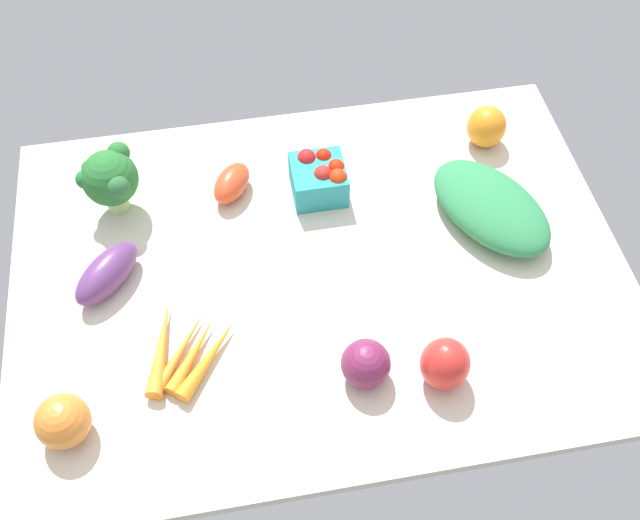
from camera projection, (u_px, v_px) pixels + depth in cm
name	position (u px, v px, depth cm)	size (l,w,h in cm)	color
tablecloth	(320.00, 270.00, 126.31)	(104.00, 76.00, 2.00)	beige
berry_basket	(320.00, 177.00, 132.36)	(9.60, 9.60, 7.79)	teal
eggplant	(107.00, 273.00, 121.08)	(13.89, 6.03, 6.03)	#60346D
heirloom_tomato_orange	(63.00, 421.00, 104.85)	(8.02, 8.02, 8.02)	orange
roma_tomato	(232.00, 183.00, 133.08)	(9.49, 5.32, 5.32)	#DF4925
red_onion_center	(366.00, 364.00, 110.44)	(7.60, 7.60, 7.60)	#702247
broccoli_head	(110.00, 179.00, 126.89)	(10.50, 10.87, 12.73)	#A3CD7A
leafy_greens_clump	(491.00, 207.00, 128.91)	(24.78, 14.62, 6.73)	#2D7E49
carrot_bunch	(184.00, 352.00, 114.41)	(15.80, 18.54, 2.81)	orange
bell_pepper_orange	(486.00, 127.00, 139.51)	(7.45, 7.45, 8.20)	orange
bell_pepper_red	(445.00, 364.00, 109.65)	(7.50, 7.50, 9.03)	red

